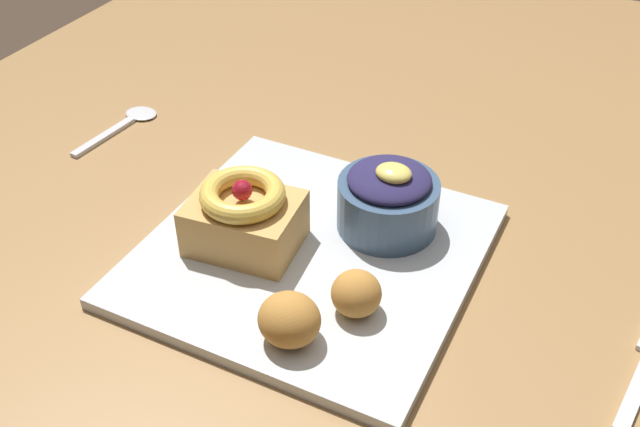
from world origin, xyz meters
The scene contains 7 objects.
dining_table centered at (0.00, 0.00, 0.64)m, with size 1.25×1.09×0.73m.
front_plate centered at (-0.05, -0.25, 0.74)m, with size 0.30×0.30×0.01m, color silver.
cake_slice centered at (-0.11, -0.27, 0.77)m, with size 0.11×0.09×0.07m.
berry_ramekin centered at (0.00, -0.18, 0.77)m, with size 0.10×0.10×0.07m.
fritter_front centered at (0.02, -0.30, 0.76)m, with size 0.04×0.04×0.04m, color #BC7F38.
fritter_middle centered at (-0.01, -0.35, 0.76)m, with size 0.05×0.05×0.04m, color #BC7F38.
spoon centered at (-0.36, -0.13, 0.73)m, with size 0.04×0.13×0.00m.
Camera 1 is at (0.19, -0.71, 1.19)m, focal length 41.70 mm.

